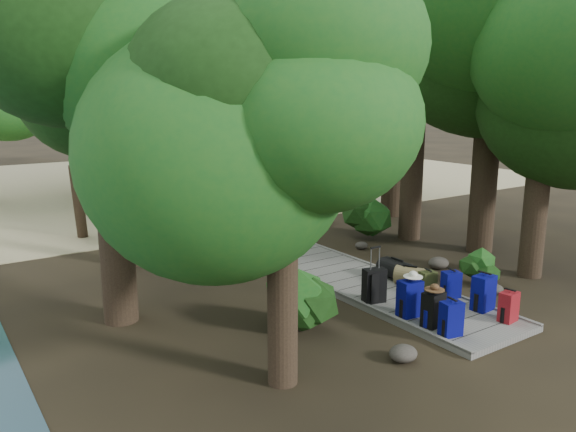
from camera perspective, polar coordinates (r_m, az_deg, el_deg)
ground at (r=13.65m, az=3.97°, el=-5.58°), size 120.00×120.00×0.00m
sand_beach at (r=27.72m, az=-16.94°, el=3.06°), size 40.00×22.00×0.02m
boardwalk at (r=14.40m, az=1.51°, el=-4.35°), size 2.00×12.00×0.12m
backpack_left_a at (r=10.12m, az=16.25°, el=-9.81°), size 0.40×0.31×0.67m
backpack_left_b at (r=10.41m, az=14.54°, el=-8.97°), size 0.41×0.31×0.70m
backpack_left_c at (r=10.75m, az=12.26°, el=-7.99°), size 0.45×0.34×0.76m
backpack_right_a at (r=11.07m, az=21.51°, el=-8.42°), size 0.37×0.28×0.61m
backpack_right_b at (r=11.44m, az=19.25°, el=-7.19°), size 0.44×0.33×0.76m
backpack_right_c at (r=11.94m, az=16.24°, el=-6.57°), size 0.41×0.34×0.60m
backpack_right_d at (r=12.13m, az=14.00°, el=-6.40°), size 0.36×0.29×0.50m
duffel_right_khaki at (r=12.49m, az=12.27°, el=-5.98°), size 0.64×0.74×0.41m
duffel_right_black at (r=12.80m, az=10.99°, el=-5.39°), size 0.47×0.73×0.45m
suitcase_on_boardwalk at (r=11.34m, az=8.75°, el=-6.99°), size 0.49×0.35×0.69m
lone_suitcase_on_sand at (r=20.62m, az=-9.71°, el=1.45°), size 0.48×0.31×0.72m
hat_brown at (r=10.21m, az=14.67°, el=-6.99°), size 0.35×0.35×0.11m
hat_white at (r=10.62m, az=12.60°, el=-5.74°), size 0.36×0.36×0.12m
kayak at (r=21.21m, az=-18.94°, el=0.72°), size 0.93×3.25×0.32m
sun_lounger at (r=22.69m, az=-5.53°, el=2.30°), size 0.99×1.71×0.52m
tree_right_a at (r=13.81m, az=24.63°, el=9.73°), size 4.59×4.59×7.66m
tree_right_b at (r=15.64m, az=20.06°, el=14.10°), size 5.46×5.46×9.75m
tree_right_c at (r=16.54m, az=12.90°, el=13.35°), size 5.29×5.29×9.16m
tree_right_d at (r=19.89m, az=11.25°, el=17.39°), size 6.59×6.59×12.07m
tree_right_e at (r=21.09m, az=0.88°, el=14.61°), size 5.61×5.61×10.10m
tree_right_f at (r=24.35m, az=2.03°, el=14.89°), size 5.94×5.94×10.61m
tree_left_a at (r=7.66m, az=-0.58°, el=4.72°), size 3.80×3.80×6.33m
tree_left_b at (r=10.41m, az=-18.07°, el=13.64°), size 5.03×5.03×9.06m
tree_left_c at (r=14.07m, az=-16.55°, el=11.15°), size 4.63×4.63×8.05m
tree_back_a at (r=25.44m, az=-20.61°, el=12.07°), size 5.13×5.13×8.88m
tree_back_b at (r=28.67m, az=-14.07°, el=13.46°), size 5.56×5.56×9.93m
tree_back_c at (r=29.10m, az=-8.19°, el=12.58°), size 4.90×4.90×8.83m
palm_right_a at (r=19.79m, az=-0.86°, el=10.15°), size 4.05×4.05×6.91m
palm_right_b at (r=24.83m, az=-1.87°, el=13.27°), size 4.79×4.79×9.25m
palm_right_c at (r=25.53m, az=-10.30°, el=10.79°), size 4.55×4.55×7.23m
palm_left_a at (r=17.24m, az=-21.63°, el=8.58°), size 4.18×4.18×6.65m
rock_left_a at (r=9.39m, az=11.63°, el=-13.51°), size 0.47×0.42×0.26m
rock_left_b at (r=10.82m, az=0.20°, el=-9.79°), size 0.40×0.36×0.22m
rock_left_c at (r=13.55m, az=-3.52°, el=-5.06°), size 0.53×0.47×0.29m
rock_left_d at (r=15.10m, az=-9.00°, el=-3.57°), size 0.34×0.31×0.19m
rock_right_a at (r=12.86m, az=20.26°, el=-6.98°), size 0.38×0.34×0.21m
rock_right_b at (r=14.24m, az=15.06°, el=-4.63°), size 0.52×0.47×0.29m
rock_right_c at (r=15.62m, az=7.47°, el=-2.97°), size 0.36×0.33×0.20m
rock_right_d at (r=18.54m, az=3.90°, el=-0.27°), size 0.60×0.54×0.33m
shrub_left_a at (r=10.13m, az=1.77°, el=-8.76°), size 1.20×1.20×1.08m
shrub_left_b at (r=13.61m, az=-4.46°, el=-4.12°), size 0.77×0.77×0.69m
shrub_left_c at (r=16.06m, az=-14.13°, el=-1.19°), size 1.21×1.21×1.09m
shrub_right_a at (r=13.15m, az=18.84°, el=-5.08°), size 0.90×0.90×0.81m
shrub_right_b at (r=16.61m, az=7.79°, el=-0.05°), size 1.49×1.49×1.34m
shrub_right_c at (r=18.91m, az=-0.71°, el=0.52°), size 0.74×0.74×0.67m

